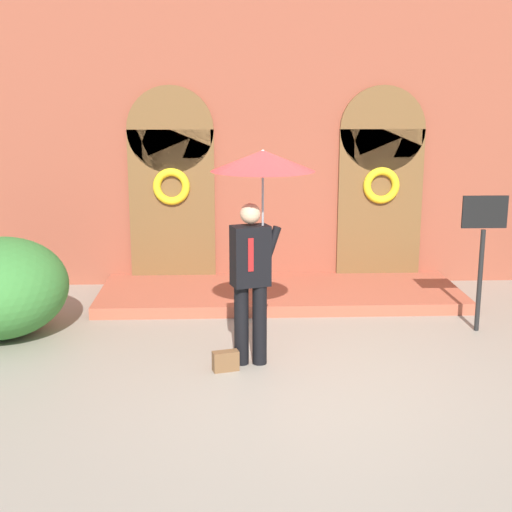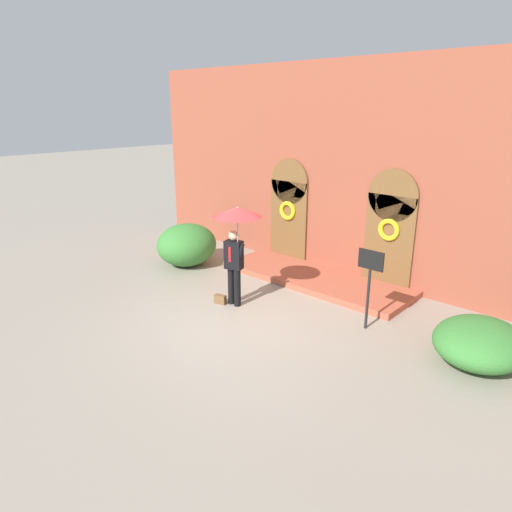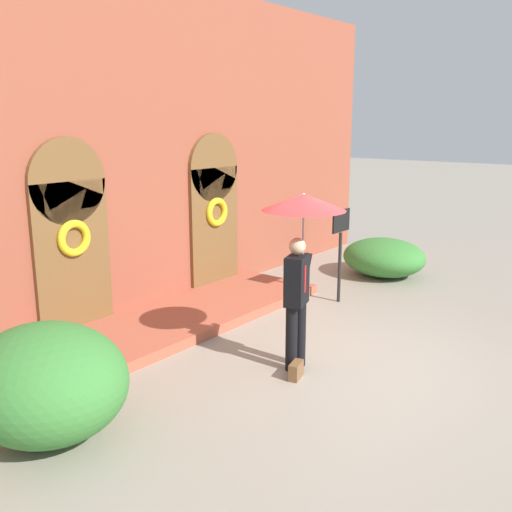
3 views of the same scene
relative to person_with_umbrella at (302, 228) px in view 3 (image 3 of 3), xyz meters
name	(u,v)px [view 3 (image 3 of 3)]	position (x,y,z in m)	size (l,w,h in m)	color
ground_plane	(349,365)	(0.41, -0.54, -1.91)	(80.00, 80.00, 0.00)	gray
building_facade	(139,156)	(0.41, 3.62, 0.77)	(14.00, 2.30, 5.60)	brown
person_with_umbrella	(302,228)	(0.00, 0.00, 0.00)	(1.10, 1.10, 2.36)	black
handbag	(296,370)	(-0.38, -0.20, -1.80)	(0.28, 0.12, 0.22)	brown
sign_post	(340,240)	(2.80, 1.01, -0.75)	(0.56, 0.06, 1.72)	black
shrub_left	(47,382)	(-3.13, 1.08, -1.30)	(1.63, 1.78, 1.22)	#387A33
shrub_right	(384,257)	(4.99, 1.17, -1.51)	(1.60, 1.78, 0.81)	#387A33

